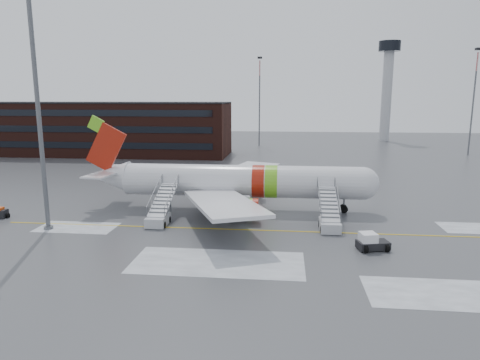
# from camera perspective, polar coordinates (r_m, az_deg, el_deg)

# --- Properties ---
(ground) EXTENTS (260.00, 260.00, 0.00)m
(ground) POSITION_cam_1_polar(r_m,az_deg,el_deg) (44.50, 6.76, -6.42)
(ground) COLOR #494C4F
(ground) RESTS_ON ground
(airliner) EXTENTS (35.03, 32.97, 11.18)m
(airliner) POSITION_cam_1_polar(r_m,az_deg,el_deg) (50.78, -0.83, -0.20)
(airliner) COLOR silver
(airliner) RESTS_ON ground
(airstair_fwd) EXTENTS (2.05, 7.70, 3.48)m
(airstair_fwd) POSITION_cam_1_polar(r_m,az_deg,el_deg) (44.85, 11.81, -5.02)
(airstair_fwd) COLOR #B3B6BB
(airstair_fwd) RESTS_ON ground
(airstair_aft) EXTENTS (2.05, 7.70, 3.48)m
(airstair_aft) POSITION_cam_1_polar(r_m,az_deg,el_deg) (46.50, -10.62, -4.41)
(airstair_aft) COLOR #B9BCC1
(airstair_aft) RESTS_ON ground
(pushback_tug) EXTENTS (2.98, 2.50, 1.55)m
(pushback_tug) POSITION_cam_1_polar(r_m,az_deg,el_deg) (39.72, 17.09, -7.94)
(pushback_tug) COLOR black
(pushback_tug) RESTS_ON ground
(light_mast_near) EXTENTS (1.20, 1.20, 27.90)m
(light_mast_near) POSITION_cam_1_polar(r_m,az_deg,el_deg) (46.39, -25.54, 11.29)
(light_mast_near) COLOR #595B60
(light_mast_near) RESTS_ON ground
(terminal_building) EXTENTS (62.00, 16.11, 12.30)m
(terminal_building) POSITION_cam_1_polar(r_m,az_deg,el_deg) (107.28, -18.49, 6.59)
(terminal_building) COLOR #3F1E16
(terminal_building) RESTS_ON ground
(control_tower) EXTENTS (6.40, 6.40, 30.00)m
(control_tower) POSITION_cam_1_polar(r_m,az_deg,el_deg) (141.01, 19.08, 12.56)
(control_tower) COLOR #B2B5BA
(control_tower) RESTS_ON ground
(light_mast_far_ne) EXTENTS (1.20, 1.20, 24.25)m
(light_mast_far_ne) POSITION_cam_1_polar(r_m,az_deg,el_deg) (112.91, 28.73, 9.90)
(light_mast_far_ne) COLOR #595B60
(light_mast_far_ne) RESTS_ON ground
(light_mast_far_n) EXTENTS (1.20, 1.20, 24.25)m
(light_mast_far_n) POSITION_cam_1_polar(r_m,az_deg,el_deg) (120.72, 2.62, 11.17)
(light_mast_far_n) COLOR #595B60
(light_mast_far_n) RESTS_ON ground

